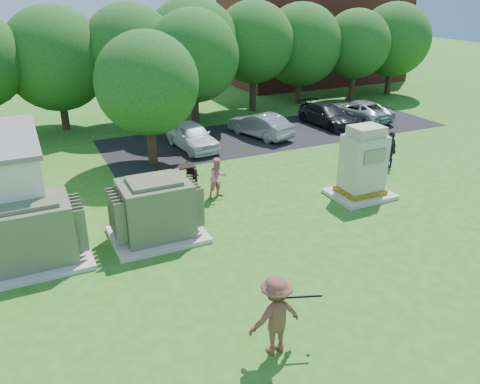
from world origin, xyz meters
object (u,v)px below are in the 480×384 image
generator_cabinet (363,166)px  car_silver_b (358,110)px  picnic_table (176,173)px  car_silver_a (260,125)px  person_at_picnic (218,178)px  car_dark (328,115)px  person_walking_right (390,149)px  transformer_right (156,210)px  car_white (192,136)px  batter (275,315)px  transformer_left (34,234)px

generator_cabinet → car_silver_b: generator_cabinet is taller
picnic_table → car_silver_a: (6.38, 4.48, 0.23)m
person_at_picnic → car_silver_b: bearing=21.8°
car_dark → car_silver_b: (2.38, 0.18, 0.01)m
generator_cabinet → car_silver_b: bearing=52.3°
person_at_picnic → person_walking_right: bearing=-9.4°
generator_cabinet → picnic_table: 7.70m
transformer_right → car_white: (4.29, 8.42, -0.29)m
person_walking_right → car_silver_b: 8.38m
person_at_picnic → batter: bearing=-112.6°
transformer_left → picnic_table: 7.23m
car_silver_b → batter: bearing=39.2°
car_silver_a → picnic_table: bearing=17.9°
transformer_left → picnic_table: (5.77, 4.33, -0.54)m
car_dark → car_silver_b: size_ratio=0.94×
person_walking_right → picnic_table: bearing=-85.9°
transformer_left → transformer_right: 3.70m
transformer_left → car_white: 11.61m
batter → car_white: bearing=-104.3°
car_dark → car_silver_b: bearing=0.3°
batter → person_at_picnic: bearing=-105.9°
car_silver_b → person_at_picnic: bearing=22.2°
person_walking_right → car_white: 9.77m
transformer_right → car_dark: (13.20, 9.12, -0.34)m
picnic_table → person_at_picnic: person_at_picnic is taller
picnic_table → car_silver_b: car_silver_b is taller
picnic_table → car_silver_a: bearing=35.1°
transformer_right → batter: bearing=-82.0°
car_white → car_silver_b: 11.33m
picnic_table → car_silver_b: (13.51, 4.97, 0.21)m
car_silver_b → picnic_table: bearing=12.6°
generator_cabinet → car_silver_a: size_ratio=0.71×
person_walking_right → car_silver_b: bearing=169.8°
generator_cabinet → car_white: bearing=114.6°
generator_cabinet → person_walking_right: (3.35, 2.14, -0.41)m
person_walking_right → car_dark: size_ratio=0.39×
generator_cabinet → car_dark: (4.96, 9.32, -0.63)m
person_walking_right → car_silver_a: person_walking_right is taller
batter → car_silver_b: bearing=-134.5°
batter → car_dark: bearing=-129.9°
batter → car_dark: batter is taller
transformer_left → car_white: transformer_left is taller
car_white → car_dark: car_white is taller
transformer_right → person_at_picnic: 3.74m
generator_cabinet → picnic_table: generator_cabinet is taller
car_silver_a → car_silver_b: bearing=166.7°
transformer_left → car_silver_a: (12.15, 8.81, -0.31)m
transformer_left → picnic_table: bearing=36.9°
generator_cabinet → car_silver_a: generator_cabinet is taller
person_at_picnic → person_walking_right: (8.51, -0.18, 0.03)m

